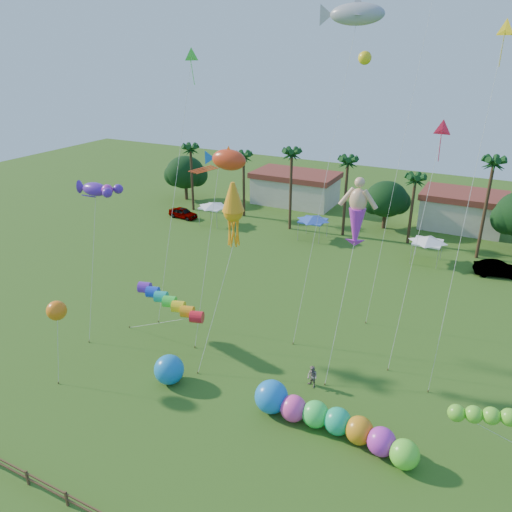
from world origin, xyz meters
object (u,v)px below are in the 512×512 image
at_px(spectator_b, 312,377).
at_px(caterpillar_inflatable, 326,419).
at_px(blue_ball, 169,370).
at_px(car_a, 183,213).
at_px(car_b, 498,269).

height_order(spectator_b, caterpillar_inflatable, caterpillar_inflatable).
relative_size(caterpillar_inflatable, blue_ball, 5.07).
bearing_deg(spectator_b, car_a, 164.79).
bearing_deg(spectator_b, car_b, 94.78).
bearing_deg(car_a, spectator_b, -127.05).
distance_m(car_b, spectator_b, 28.46).
bearing_deg(blue_ball, spectator_b, 24.42).
xyz_separation_m(car_a, spectator_b, (29.99, -26.83, 0.11)).
distance_m(car_a, spectator_b, 40.24).
distance_m(car_a, blue_ball, 37.31).
bearing_deg(blue_ball, caterpillar_inflatable, 2.39).
bearing_deg(car_b, spectator_b, 143.45).
bearing_deg(spectator_b, blue_ball, -128.97).
distance_m(spectator_b, caterpillar_inflatable, 4.47).
xyz_separation_m(car_a, blue_ball, (20.64, -31.08, 0.35)).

